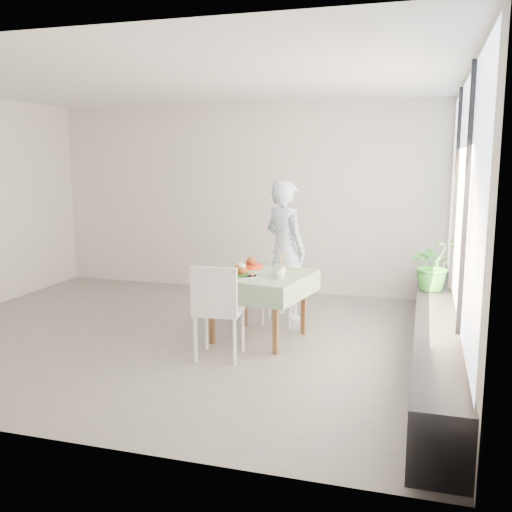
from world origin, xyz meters
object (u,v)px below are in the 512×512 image
(chair_far, at_px, (279,303))
(main_dish, at_px, (243,272))
(diner, at_px, (285,250))
(potted_plant, at_px, (434,265))
(juice_cup_orange, at_px, (282,270))
(chair_near, at_px, (219,329))
(cafe_table, at_px, (259,299))

(chair_far, bearing_deg, main_dish, -101.77)
(chair_far, distance_m, main_dish, 1.05)
(diner, xyz_separation_m, potted_plant, (1.78, -0.13, -0.07))
(main_dish, xyz_separation_m, juice_cup_orange, (0.38, 0.22, 0.01))
(chair_near, bearing_deg, diner, 80.44)
(chair_near, relative_size, juice_cup_orange, 4.02)
(chair_near, bearing_deg, cafe_table, 73.19)
(potted_plant, bearing_deg, diner, 175.90)
(diner, distance_m, main_dish, 1.16)
(cafe_table, height_order, chair_near, chair_near)
(cafe_table, bearing_deg, diner, 86.14)
(chair_near, relative_size, diner, 0.56)
(cafe_table, bearing_deg, main_dish, -121.54)
(chair_near, bearing_deg, main_dish, 79.94)
(diner, distance_m, juice_cup_orange, 0.94)
(cafe_table, bearing_deg, potted_plant, 23.61)
(cafe_table, relative_size, diner, 0.69)
(main_dish, bearing_deg, chair_far, 78.23)
(cafe_table, relative_size, potted_plant, 2.03)
(juice_cup_orange, xyz_separation_m, potted_plant, (1.59, 0.78, -0.00))
(main_dish, bearing_deg, diner, 80.67)
(main_dish, bearing_deg, juice_cup_orange, 30.72)
(chair_near, height_order, main_dish, chair_near)
(diner, distance_m, potted_plant, 1.79)
(cafe_table, bearing_deg, chair_far, 84.90)
(chair_near, xyz_separation_m, main_dish, (0.09, 0.50, 0.49))
(chair_near, height_order, juice_cup_orange, juice_cup_orange)
(main_dish, bearing_deg, chair_near, -100.06)
(chair_far, xyz_separation_m, potted_plant, (1.79, 0.12, 0.54))
(diner, relative_size, juice_cup_orange, 7.23)
(cafe_table, xyz_separation_m, chair_far, (0.06, 0.69, -0.21))
(main_dish, relative_size, potted_plant, 0.50)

